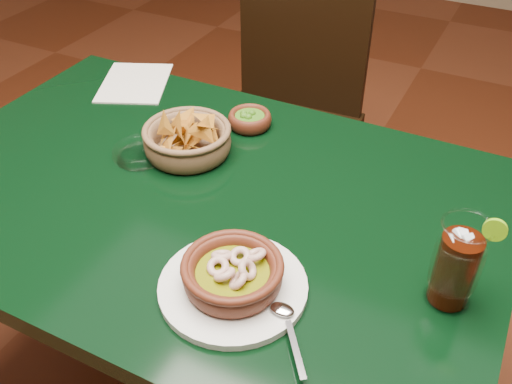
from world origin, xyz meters
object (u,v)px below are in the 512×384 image
at_px(chip_basket, 187,140).
at_px(cola_drink, 456,265).
at_px(dining_table, 201,228).
at_px(dining_chair, 286,112).
at_px(shrimp_plate, 233,277).

height_order(chip_basket, cola_drink, cola_drink).
bearing_deg(cola_drink, dining_table, 173.03).
xyz_separation_m(dining_chair, shrimp_plate, (0.31, -0.91, 0.25)).
distance_m(dining_table, cola_drink, 0.54).
xyz_separation_m(chip_basket, cola_drink, (0.59, -0.16, 0.04)).
bearing_deg(dining_table, dining_chair, 99.67).
distance_m(shrimp_plate, chip_basket, 0.41).
xyz_separation_m(dining_chair, chip_basket, (0.03, -0.61, 0.26)).
xyz_separation_m(dining_table, dining_chair, (-0.12, 0.71, -0.13)).
height_order(dining_table, cola_drink, cola_drink).
bearing_deg(chip_basket, cola_drink, -15.66).
relative_size(dining_table, dining_chair, 1.26).
distance_m(dining_table, chip_basket, 0.19).
height_order(dining_chair, cola_drink, dining_chair).
bearing_deg(dining_table, chip_basket, 129.90).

